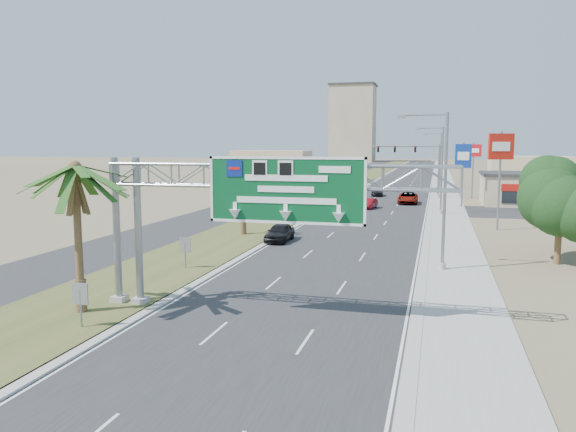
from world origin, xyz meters
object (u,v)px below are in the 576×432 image
(palm_near, at_px, (75,168))
(car_mid_lane, at_px, (369,204))
(pole_sign_red_near, at_px, (501,152))
(car_right_lane, at_px, (408,198))
(pole_sign_red_far, at_px, (473,155))
(pole_sign_blue, at_px, (463,159))
(sign_gantry, at_px, (256,188))
(car_far, at_px, (377,192))
(car_left_lane, at_px, (280,233))
(store_building, at_px, (554,190))
(signal_mast, at_px, (425,166))

(palm_near, distance_m, car_mid_lane, 48.82)
(car_mid_lane, xyz_separation_m, pole_sign_red_near, (13.79, -14.79, 6.64))
(car_right_lane, bearing_deg, pole_sign_red_far, 46.80)
(pole_sign_blue, bearing_deg, sign_gantry, -102.64)
(car_far, relative_size, pole_sign_blue, 0.53)
(car_right_lane, height_order, pole_sign_red_near, pole_sign_red_near)
(car_left_lane, bearing_deg, pole_sign_red_near, 32.14)
(car_right_lane, xyz_separation_m, pole_sign_red_near, (9.38, -22.00, 6.50))
(car_right_lane, bearing_deg, store_building, 8.33)
(pole_sign_red_near, relative_size, pole_sign_blue, 1.12)
(car_mid_lane, xyz_separation_m, car_right_lane, (4.40, 7.21, 0.14))
(pole_sign_red_near, xyz_separation_m, pole_sign_blue, (-2.52, 18.76, -1.08))
(car_mid_lane, distance_m, car_right_lane, 8.45)
(sign_gantry, height_order, pole_sign_red_far, pole_sign_red_far)
(pole_sign_blue, bearing_deg, signal_mast, 111.90)
(sign_gantry, xyz_separation_m, car_mid_lane, (-0.10, 45.82, -5.42))
(store_building, height_order, pole_sign_red_far, pole_sign_red_far)
(palm_near, distance_m, car_far, 65.88)
(car_left_lane, distance_m, pole_sign_red_near, 22.31)
(car_left_lane, bearing_deg, signal_mast, 76.15)
(car_left_lane, relative_size, pole_sign_blue, 0.53)
(car_right_lane, distance_m, pole_sign_red_far, 14.29)
(signal_mast, distance_m, car_far, 8.38)
(palm_near, bearing_deg, car_left_lane, 80.33)
(signal_mast, relative_size, store_building, 0.57)
(store_building, distance_m, pole_sign_blue, 14.10)
(sign_gantry, xyz_separation_m, store_building, (23.06, 56.07, -4.06))
(sign_gantry, distance_m, pole_sign_blue, 51.02)
(palm_near, distance_m, pole_sign_red_far, 68.04)
(signal_mast, xyz_separation_m, pole_sign_red_far, (6.88, 0.66, 1.64))
(sign_gantry, relative_size, car_far, 3.79)
(car_right_lane, distance_m, car_far, 11.48)
(palm_near, bearing_deg, store_building, 61.72)
(sign_gantry, bearing_deg, pole_sign_red_near, 66.19)
(car_mid_lane, height_order, pole_sign_red_near, pole_sign_red_near)
(car_far, height_order, pole_sign_red_near, pole_sign_red_near)
(car_left_lane, height_order, pole_sign_red_near, pole_sign_red_near)
(pole_sign_red_near, bearing_deg, pole_sign_red_far, 91.03)
(car_right_lane, xyz_separation_m, pole_sign_red_far, (8.81, 9.68, 5.71))
(pole_sign_blue, relative_size, pole_sign_red_far, 1.00)
(car_far, distance_m, pole_sign_red_far, 15.21)
(pole_sign_blue, bearing_deg, store_building, 27.86)
(sign_gantry, height_order, car_right_lane, sign_gantry)
(car_left_lane, bearing_deg, store_building, 53.17)
(sign_gantry, xyz_separation_m, car_far, (-0.91, 63.26, -5.42))
(car_mid_lane, bearing_deg, car_far, 100.16)
(car_far, bearing_deg, pole_sign_red_near, -70.42)
(pole_sign_red_near, bearing_deg, palm_near, -123.52)
(pole_sign_red_far, bearing_deg, sign_gantry, -101.81)
(store_building, bearing_deg, pole_sign_red_far, 146.29)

